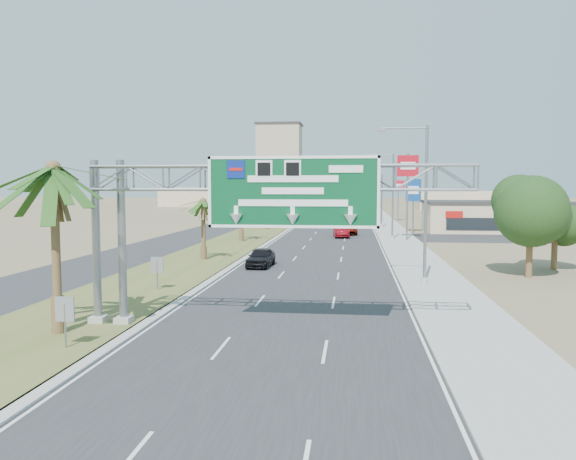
% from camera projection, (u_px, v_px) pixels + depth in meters
% --- Properties ---
extents(ground, '(600.00, 600.00, 0.00)m').
position_uv_depth(ground, '(234.00, 428.00, 14.48)').
color(ground, '#8C7A59').
rests_on(ground, ground).
extents(road, '(12.00, 300.00, 0.02)m').
position_uv_depth(road, '(340.00, 215.00, 123.40)').
color(road, '#28282B').
rests_on(road, ground).
extents(sidewalk_right, '(4.00, 300.00, 0.10)m').
position_uv_depth(sidewalk_right, '(379.00, 215.00, 122.41)').
color(sidewalk_right, '#9E9B93').
rests_on(sidewalk_right, ground).
extents(median_grass, '(7.00, 300.00, 0.12)m').
position_uv_depth(median_grass, '(295.00, 214.00, 124.56)').
color(median_grass, '#4D5D29').
rests_on(median_grass, ground).
extents(opposing_road, '(8.00, 300.00, 0.02)m').
position_uv_depth(opposing_road, '(264.00, 214.00, 125.38)').
color(opposing_road, '#28282B').
rests_on(opposing_road, ground).
extents(sign_gantry, '(16.75, 1.24, 7.50)m').
position_uv_depth(sign_gantry, '(258.00, 191.00, 23.96)').
color(sign_gantry, gray).
rests_on(sign_gantry, ground).
extents(palm_near, '(5.70, 5.70, 8.35)m').
position_uv_depth(palm_near, '(53.00, 169.00, 22.93)').
color(palm_near, brown).
rests_on(palm_near, ground).
extents(palm_row_b, '(3.99, 3.99, 5.95)m').
position_uv_depth(palm_row_b, '(203.00, 202.00, 46.89)').
color(palm_row_b, brown).
rests_on(palm_row_b, ground).
extents(palm_row_c, '(3.99, 3.99, 6.75)m').
position_uv_depth(palm_row_c, '(241.00, 192.00, 62.67)').
color(palm_row_c, brown).
rests_on(palm_row_c, ground).
extents(palm_row_d, '(3.99, 3.99, 5.45)m').
position_uv_depth(palm_row_d, '(266.00, 199.00, 80.59)').
color(palm_row_d, brown).
rests_on(palm_row_d, ground).
extents(palm_row_e, '(3.99, 3.99, 6.15)m').
position_uv_depth(palm_row_e, '(283.00, 193.00, 99.36)').
color(palm_row_e, brown).
rests_on(palm_row_e, ground).
extents(palm_row_f, '(3.99, 3.99, 5.75)m').
position_uv_depth(palm_row_f, '(297.00, 193.00, 124.14)').
color(palm_row_f, brown).
rests_on(palm_row_f, ground).
extents(streetlight_near, '(3.27, 0.44, 10.00)m').
position_uv_depth(streetlight_near, '(422.00, 211.00, 35.05)').
color(streetlight_near, gray).
rests_on(streetlight_near, ground).
extents(streetlight_mid, '(3.27, 0.44, 10.00)m').
position_uv_depth(streetlight_mid, '(391.00, 200.00, 64.76)').
color(streetlight_mid, gray).
rests_on(streetlight_mid, ground).
extents(streetlight_far, '(3.27, 0.44, 10.00)m').
position_uv_depth(streetlight_far, '(378.00, 195.00, 100.40)').
color(streetlight_far, gray).
rests_on(streetlight_far, ground).
extents(signal_mast, '(10.28, 0.71, 8.00)m').
position_uv_depth(signal_mast, '(368.00, 196.00, 84.77)').
color(signal_mast, gray).
rests_on(signal_mast, ground).
extents(store_building, '(18.00, 10.00, 4.00)m').
position_uv_depth(store_building, '(492.00, 217.00, 77.12)').
color(store_building, tan).
rests_on(store_building, ground).
extents(oak_near, '(4.50, 4.50, 6.80)m').
position_uv_depth(oak_near, '(531.00, 212.00, 38.13)').
color(oak_near, brown).
rests_on(oak_near, ground).
extents(oak_far, '(3.50, 3.50, 5.60)m').
position_uv_depth(oak_far, '(556.00, 219.00, 41.80)').
color(oak_far, brown).
rests_on(oak_far, ground).
extents(median_signback_a, '(0.75, 0.08, 2.08)m').
position_uv_depth(median_signback_a, '(65.00, 313.00, 21.21)').
color(median_signback_a, gray).
rests_on(median_signback_a, ground).
extents(median_signback_b, '(0.75, 0.08, 2.08)m').
position_uv_depth(median_signback_b, '(157.00, 267.00, 33.18)').
color(median_signback_b, gray).
rests_on(median_signback_b, ground).
extents(tower_distant, '(20.00, 16.00, 35.00)m').
position_uv_depth(tower_distant, '(279.00, 163.00, 264.39)').
color(tower_distant, tan).
rests_on(tower_distant, ground).
extents(building_distant_left, '(24.00, 14.00, 6.00)m').
position_uv_depth(building_distant_left, '(202.00, 197.00, 177.91)').
color(building_distant_left, tan).
rests_on(building_distant_left, ground).
extents(building_distant_right, '(20.00, 12.00, 5.00)m').
position_uv_depth(building_distant_right, '(456.00, 201.00, 149.42)').
color(building_distant_right, tan).
rests_on(building_distant_right, ground).
extents(car_left_lane, '(1.97, 4.42, 1.48)m').
position_uv_depth(car_left_lane, '(261.00, 258.00, 43.43)').
color(car_left_lane, black).
rests_on(car_left_lane, ground).
extents(car_mid_lane, '(2.21, 5.13, 1.64)m').
position_uv_depth(car_mid_lane, '(341.00, 231.00, 68.83)').
color(car_mid_lane, maroon).
rests_on(car_mid_lane, ground).
extents(car_right_lane, '(3.23, 6.10, 1.63)m').
position_uv_depth(car_right_lane, '(346.00, 228.00, 73.06)').
color(car_right_lane, gray).
rests_on(car_right_lane, ground).
extents(car_far, '(2.56, 5.48, 1.55)m').
position_uv_depth(car_far, '(328.00, 216.00, 105.63)').
color(car_far, black).
rests_on(car_far, ground).
extents(pole_sign_red_near, '(2.41, 0.40, 9.99)m').
position_uv_depth(pole_sign_red_near, '(408.00, 172.00, 63.97)').
color(pole_sign_red_near, gray).
rests_on(pole_sign_red_near, ground).
extents(pole_sign_blue, '(1.99, 0.90, 7.45)m').
position_uv_depth(pole_sign_blue, '(413.00, 192.00, 75.34)').
color(pole_sign_blue, gray).
rests_on(pole_sign_blue, ground).
extents(pole_sign_red_far, '(2.16, 1.08, 7.50)m').
position_uv_depth(pole_sign_red_far, '(398.00, 188.00, 101.02)').
color(pole_sign_red_far, gray).
rests_on(pole_sign_red_far, ground).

